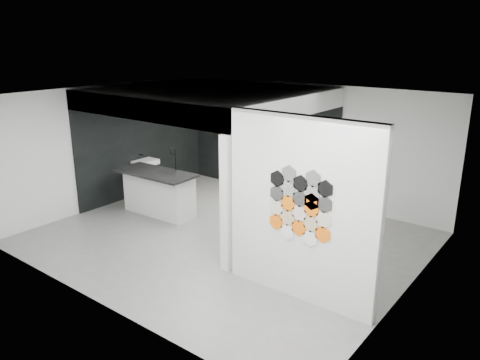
% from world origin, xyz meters
% --- Properties ---
extents(floor, '(7.00, 6.00, 0.01)m').
position_xyz_m(floor, '(0.00, 0.00, -0.01)').
color(floor, slate).
extents(partition_panel, '(2.45, 0.15, 2.80)m').
position_xyz_m(partition_panel, '(2.23, -1.00, 1.40)').
color(partition_panel, silver).
rests_on(partition_panel, floor).
extents(bay_clad_back, '(4.40, 0.04, 2.35)m').
position_xyz_m(bay_clad_back, '(-1.30, 2.97, 1.18)').
color(bay_clad_back, black).
rests_on(bay_clad_back, floor).
extents(bay_clad_left, '(0.04, 4.00, 2.35)m').
position_xyz_m(bay_clad_left, '(-3.47, 1.00, 1.18)').
color(bay_clad_left, black).
rests_on(bay_clad_left, floor).
extents(bulkhead, '(4.40, 4.00, 0.40)m').
position_xyz_m(bulkhead, '(-1.30, 1.00, 2.55)').
color(bulkhead, silver).
rests_on(bulkhead, corner_column).
extents(corner_column, '(0.16, 0.16, 2.35)m').
position_xyz_m(corner_column, '(0.82, -1.00, 1.18)').
color(corner_column, silver).
rests_on(corner_column, floor).
extents(fascia_beam, '(4.40, 0.16, 0.40)m').
position_xyz_m(fascia_beam, '(-1.30, -0.92, 2.55)').
color(fascia_beam, silver).
rests_on(fascia_beam, corner_column).
extents(wall_basin, '(0.40, 0.60, 0.12)m').
position_xyz_m(wall_basin, '(-3.24, 0.80, 0.85)').
color(wall_basin, silver).
rests_on(wall_basin, bay_clad_left).
extents(display_shelf, '(3.00, 0.15, 0.04)m').
position_xyz_m(display_shelf, '(-1.20, 2.87, 1.30)').
color(display_shelf, black).
rests_on(display_shelf, bay_clad_back).
extents(kitchen_island, '(1.90, 0.90, 1.51)m').
position_xyz_m(kitchen_island, '(-2.05, 0.13, 0.51)').
color(kitchen_island, silver).
rests_on(kitchen_island, floor).
extents(stockpot, '(0.28, 0.28, 0.19)m').
position_xyz_m(stockpot, '(-2.41, 2.87, 1.42)').
color(stockpot, black).
rests_on(stockpot, display_shelf).
extents(kettle, '(0.20, 0.20, 0.14)m').
position_xyz_m(kettle, '(0.01, 2.87, 1.39)').
color(kettle, black).
rests_on(kettle, display_shelf).
extents(glass_bowl, '(0.18, 0.18, 0.10)m').
position_xyz_m(glass_bowl, '(0.15, 2.87, 1.37)').
color(glass_bowl, gray).
rests_on(glass_bowl, display_shelf).
extents(glass_vase, '(0.12, 0.12, 0.16)m').
position_xyz_m(glass_vase, '(0.15, 2.87, 1.40)').
color(glass_vase, gray).
rests_on(glass_vase, display_shelf).
extents(bottle_dark, '(0.09, 0.09, 0.18)m').
position_xyz_m(bottle_dark, '(-1.37, 2.87, 1.41)').
color(bottle_dark, black).
rests_on(bottle_dark, display_shelf).
extents(utensil_cup, '(0.11, 0.11, 0.11)m').
position_xyz_m(utensil_cup, '(-2.22, 2.87, 1.38)').
color(utensil_cup, black).
rests_on(utensil_cup, display_shelf).
extents(hex_tile_cluster, '(1.04, 0.02, 1.16)m').
position_xyz_m(hex_tile_cluster, '(2.26, -1.09, 1.50)').
color(hex_tile_cluster, orange).
rests_on(hex_tile_cluster, partition_panel).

